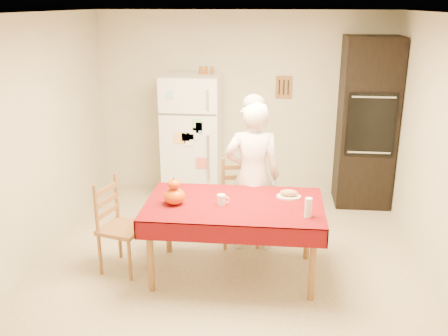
# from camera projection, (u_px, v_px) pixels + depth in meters

# --- Properties ---
(floor) EXTENTS (4.50, 4.50, 0.00)m
(floor) POSITION_uv_depth(u_px,v_px,m) (227.00, 266.00, 5.15)
(floor) COLOR tan
(floor) RESTS_ON ground
(room_shell) EXTENTS (4.02, 4.52, 2.51)m
(room_shell) POSITION_uv_depth(u_px,v_px,m) (227.00, 112.00, 4.64)
(room_shell) COLOR beige
(room_shell) RESTS_ON ground
(refrigerator) EXTENTS (0.75, 0.74, 1.70)m
(refrigerator) POSITION_uv_depth(u_px,v_px,m) (193.00, 138.00, 6.72)
(refrigerator) COLOR white
(refrigerator) RESTS_ON floor
(oven_cabinet) EXTENTS (0.70, 0.62, 2.20)m
(oven_cabinet) POSITION_uv_depth(u_px,v_px,m) (367.00, 123.00, 6.46)
(oven_cabinet) COLOR black
(oven_cabinet) RESTS_ON floor
(dining_table) EXTENTS (1.70, 1.00, 0.76)m
(dining_table) POSITION_uv_depth(u_px,v_px,m) (234.00, 210.00, 4.80)
(dining_table) COLOR brown
(dining_table) RESTS_ON floor
(chair_far) EXTENTS (0.48, 0.46, 0.95)m
(chair_far) POSITION_uv_depth(u_px,v_px,m) (240.00, 198.00, 5.57)
(chair_far) COLOR brown
(chair_far) RESTS_ON floor
(chair_left) EXTENTS (0.50, 0.51, 0.95)m
(chair_left) POSITION_uv_depth(u_px,v_px,m) (117.00, 222.00, 4.97)
(chair_left) COLOR brown
(chair_left) RESTS_ON floor
(seated_woman) EXTENTS (0.63, 0.44, 1.65)m
(seated_woman) POSITION_uv_depth(u_px,v_px,m) (252.00, 177.00, 5.31)
(seated_woman) COLOR white
(seated_woman) RESTS_ON floor
(coffee_mug) EXTENTS (0.08, 0.08, 0.10)m
(coffee_mug) POSITION_uv_depth(u_px,v_px,m) (221.00, 200.00, 4.73)
(coffee_mug) COLOR white
(coffee_mug) RESTS_ON dining_table
(pumpkin_lower) EXTENTS (0.21, 0.21, 0.16)m
(pumpkin_lower) POSITION_uv_depth(u_px,v_px,m) (174.00, 196.00, 4.74)
(pumpkin_lower) COLOR #EA5B05
(pumpkin_lower) RESTS_ON dining_table
(pumpkin_upper) EXTENTS (0.12, 0.12, 0.09)m
(pumpkin_upper) POSITION_uv_depth(u_px,v_px,m) (174.00, 184.00, 4.70)
(pumpkin_upper) COLOR #D73D05
(pumpkin_upper) RESTS_ON pumpkin_lower
(wine_glass) EXTENTS (0.07, 0.07, 0.18)m
(wine_glass) POSITION_uv_depth(u_px,v_px,m) (308.00, 207.00, 4.45)
(wine_glass) COLOR white
(wine_glass) RESTS_ON dining_table
(bread_plate) EXTENTS (0.24, 0.24, 0.02)m
(bread_plate) POSITION_uv_depth(u_px,v_px,m) (289.00, 197.00, 4.91)
(bread_plate) COLOR white
(bread_plate) RESTS_ON dining_table
(bread_loaf) EXTENTS (0.18, 0.10, 0.06)m
(bread_loaf) POSITION_uv_depth(u_px,v_px,m) (289.00, 193.00, 4.90)
(bread_loaf) COLOR #A57D51
(bread_loaf) RESTS_ON bread_plate
(spice_jar_left) EXTENTS (0.05, 0.05, 0.10)m
(spice_jar_left) POSITION_uv_depth(u_px,v_px,m) (201.00, 70.00, 6.47)
(spice_jar_left) COLOR #954C1B
(spice_jar_left) RESTS_ON refrigerator
(spice_jar_mid) EXTENTS (0.05, 0.05, 0.10)m
(spice_jar_mid) POSITION_uv_depth(u_px,v_px,m) (206.00, 70.00, 6.46)
(spice_jar_mid) COLOR brown
(spice_jar_mid) RESTS_ON refrigerator
(spice_jar_right) EXTENTS (0.05, 0.05, 0.10)m
(spice_jar_right) POSITION_uv_depth(u_px,v_px,m) (212.00, 70.00, 6.45)
(spice_jar_right) COLOR brown
(spice_jar_right) RESTS_ON refrigerator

